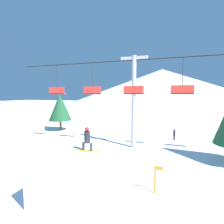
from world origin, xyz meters
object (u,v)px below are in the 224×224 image
Objects in this scene: snowboarder at (87,139)px; distant_skier at (174,134)px; snow_ramp at (80,176)px; trail_marker at (155,178)px.

distant_skier is at bearing 66.45° from snowboarder.
snow_ramp is 1.91m from snowboarder.
snowboarder reaches higher than snow_ramp.
trail_marker is at bearing -95.68° from distant_skier.
snowboarder is 12.05m from distant_skier.
trail_marker is (3.68, 0.03, -1.67)m from snowboarder.
snow_ramp reaches higher than trail_marker.
snow_ramp is at bearing -162.29° from trail_marker.
snow_ramp is at bearing -83.08° from snowboarder.
snowboarder is at bearing -179.52° from trail_marker.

